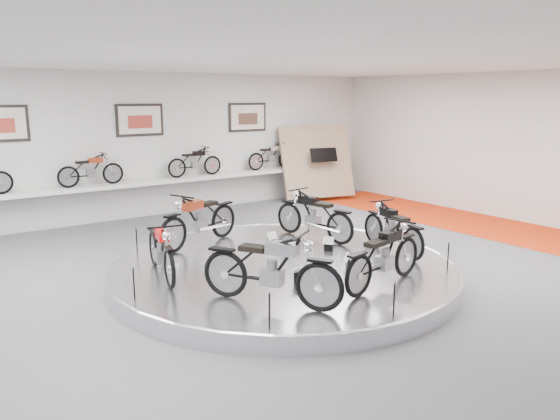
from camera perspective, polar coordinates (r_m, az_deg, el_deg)
floor at (r=10.05m, az=1.39°, el=-7.57°), size 16.00×16.00×0.00m
ceiling at (r=9.51m, az=1.52°, el=15.81°), size 16.00×16.00×0.00m
wall_back at (r=15.69m, az=-14.36°, el=6.55°), size 16.00×0.00×16.00m
wall_right at (r=15.75m, az=25.40°, el=5.80°), size 0.00×14.00×14.00m
orange_carpet_strip at (r=15.02m, az=22.51°, el=-1.93°), size 2.40×12.60×0.01m
dado_band at (r=15.86m, az=-14.06°, el=1.33°), size 15.68×0.04×1.10m
display_platform at (r=10.23m, az=0.37°, el=-6.33°), size 6.40×6.40×0.30m
platform_rim at (r=10.20m, az=0.38°, el=-5.69°), size 6.40×6.40×0.10m
shelf at (r=15.53m, az=-13.76°, el=2.81°), size 11.00×0.55×0.10m
poster_center at (r=15.61m, az=-14.43°, el=9.10°), size 1.35×0.06×0.88m
poster_right at (r=17.21m, az=-3.41°, el=9.66°), size 1.35×0.06×0.88m
display_panel at (r=17.87m, az=3.85°, el=5.06°), size 2.56×1.52×2.30m
shelf_bike_b at (r=14.98m, az=-19.15°, el=3.78°), size 1.22×0.43×0.73m
shelf_bike_c at (r=16.10m, az=-8.88°, el=4.80°), size 1.22×0.43×0.73m
shelf_bike_d at (r=17.48m, az=-0.95°, el=5.49°), size 1.22×0.43×0.73m
bike_a at (r=11.78m, az=3.55°, el=-0.51°), size 0.95×1.89×1.06m
bike_b at (r=11.37m, az=-8.45°, el=-0.91°), size 2.02×1.27×1.12m
bike_c at (r=9.52m, az=-12.34°, el=-3.96°), size 0.94×1.76×0.99m
bike_d at (r=8.05m, az=-0.97°, el=-6.07°), size 1.56×1.99×1.13m
bike_e at (r=8.98m, az=10.82°, el=-4.68°), size 1.85×0.95×1.04m
bike_f at (r=11.01m, az=11.69°, el=-1.82°), size 0.92×1.75×0.98m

